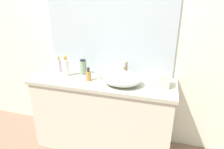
# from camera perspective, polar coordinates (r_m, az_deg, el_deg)

# --- Properties ---
(bathroom_wall_rear) EXTENTS (6.00, 0.06, 2.60)m
(bathroom_wall_rear) POSITION_cam_1_polar(r_m,az_deg,el_deg) (2.22, -3.61, 12.82)
(bathroom_wall_rear) COLOR silver
(bathroom_wall_rear) RESTS_ON ground
(vanity_counter) EXTENTS (1.52, 0.51, 0.84)m
(vanity_counter) POSITION_cam_1_polar(r_m,az_deg,el_deg) (2.23, -2.71, -11.45)
(vanity_counter) COLOR beige
(vanity_counter) RESTS_ON ground
(wall_mirror_panel) EXTENTS (1.41, 0.01, 0.91)m
(wall_mirror_panel) POSITION_cam_1_polar(r_m,az_deg,el_deg) (2.14, -0.87, 12.33)
(wall_mirror_panel) COLOR #B2BCC6
(wall_mirror_panel) RESTS_ON vanity_counter
(sink_basin) EXTENTS (0.38, 0.31, 0.13)m
(sink_basin) POSITION_cam_1_polar(r_m,az_deg,el_deg) (1.90, 2.95, -1.22)
(sink_basin) COLOR silver
(sink_basin) RESTS_ON vanity_counter
(faucet) EXTENTS (0.03, 0.11, 0.17)m
(faucet) POSITION_cam_1_polar(r_m,az_deg,el_deg) (2.04, 4.10, 1.53)
(faucet) COLOR brown
(faucet) RESTS_ON vanity_counter
(soap_dispenser) EXTENTS (0.05, 0.05, 0.19)m
(soap_dispenser) POSITION_cam_1_polar(r_m,az_deg,el_deg) (2.32, -15.24, 2.71)
(soap_dispenser) COLOR silver
(soap_dispenser) RESTS_ON vanity_counter
(lotion_bottle) EXTENTS (0.07, 0.07, 0.17)m
(lotion_bottle) POSITION_cam_1_polar(r_m,az_deg,el_deg) (2.18, -8.45, 2.16)
(lotion_bottle) COLOR gray
(lotion_bottle) RESTS_ON vanity_counter
(perfume_bottle) EXTENTS (0.06, 0.06, 0.15)m
(perfume_bottle) POSITION_cam_1_polar(r_m,az_deg,el_deg) (2.01, -6.90, -0.19)
(perfume_bottle) COLOR #B48342
(perfume_bottle) RESTS_ON vanity_counter
(spray_can) EXTENTS (0.07, 0.07, 0.24)m
(spray_can) POSITION_cam_1_polar(r_m,az_deg,el_deg) (2.16, -13.39, 2.15)
(spray_can) COLOR white
(spray_can) RESTS_ON vanity_counter
(tissue_box) EXTENTS (0.13, 0.13, 0.17)m
(tissue_box) POSITION_cam_1_polar(r_m,az_deg,el_deg) (1.92, 14.86, -1.37)
(tissue_box) COLOR beige
(tissue_box) RESTS_ON vanity_counter
(candle_jar) EXTENTS (0.04, 0.04, 0.05)m
(candle_jar) POSITION_cam_1_polar(r_m,az_deg,el_deg) (2.05, -3.64, -0.71)
(candle_jar) COLOR silver
(candle_jar) RESTS_ON vanity_counter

